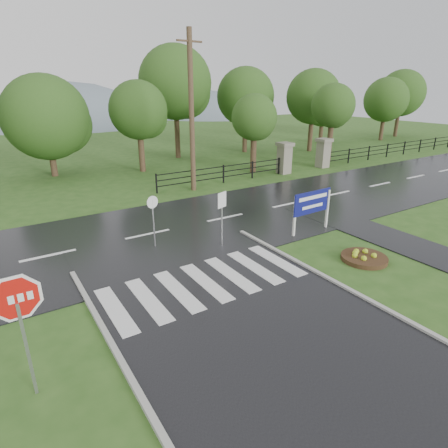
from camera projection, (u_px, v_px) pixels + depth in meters
ground at (318, 377)px, 8.34m from camera, size 120.00×120.00×0.00m
main_road at (148, 235)px, 16.23m from camera, size 90.00×8.00×0.04m
walkway at (391, 239)px, 15.80m from camera, size 2.20×11.00×0.04m
crosswalk at (206, 282)px, 12.26m from camera, size 6.50×2.80×0.02m
pillar_west at (284, 157)px, 27.13m from camera, size 1.00×1.00×2.24m
pillar_east at (323, 152)px, 29.15m from camera, size 1.00×1.00×2.24m
fence_west at (224, 172)px, 24.63m from camera, size 9.58×0.08×1.20m
fence_east at (404, 146)px, 34.75m from camera, size 20.58×0.08×1.20m
hills at (56, 214)px, 66.78m from camera, size 102.00×48.00×48.00m
treeline at (89, 173)px, 27.77m from camera, size 83.20×5.20×10.00m
stop_sign at (18, 310)px, 7.22m from camera, size 1.32×0.08×2.96m
estate_billboard at (312, 204)px, 16.12m from camera, size 2.15×0.14×1.88m
flower_bed at (364, 257)px, 13.87m from camera, size 1.68×1.68×0.34m
reg_sign_small at (222, 209)px, 14.54m from camera, size 0.48×0.19×2.27m
reg_sign_round at (153, 215)px, 14.54m from camera, size 0.49×0.12×2.15m
utility_pole_east at (192, 113)px, 21.60m from camera, size 1.61×0.30×9.05m
entrance_tree_left at (254, 118)px, 26.49m from camera, size 3.25×3.25×5.58m
entrance_tree_right at (333, 106)px, 30.33m from camera, size 3.51×3.51×6.30m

